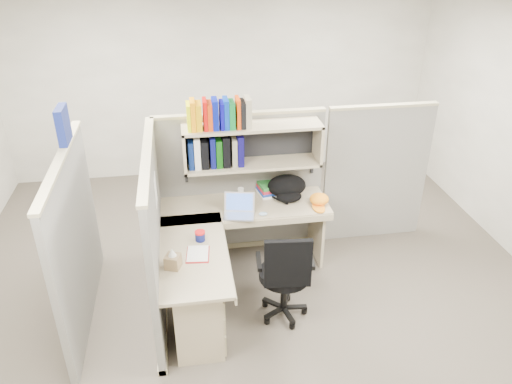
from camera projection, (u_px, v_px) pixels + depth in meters
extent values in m
plane|color=#3C382E|center=(253.00, 295.00, 5.05)|extent=(6.00, 6.00, 0.00)
plane|color=#A5A195|center=(221.00, 83.00, 7.02)|extent=(6.00, 0.00, 6.00)
plane|color=silver|center=(252.00, 16.00, 3.77)|extent=(6.00, 6.00, 0.00)
cube|color=#60605B|center=(241.00, 185.00, 5.45)|extent=(1.80, 0.06, 1.60)
cube|color=tan|center=(239.00, 114.00, 5.07)|extent=(1.80, 0.08, 0.03)
cube|color=#60605B|center=(156.00, 237.00, 4.55)|extent=(0.06, 1.80, 1.60)
cube|color=tan|center=(146.00, 155.00, 4.16)|extent=(0.08, 1.80, 0.03)
cube|color=#60605B|center=(76.00, 243.00, 4.45)|extent=(0.06, 1.80, 1.60)
cube|color=#60605B|center=(376.00, 175.00, 5.67)|extent=(1.20, 0.06, 1.60)
cube|color=navy|center=(63.00, 125.00, 4.29)|extent=(0.07, 0.27, 0.32)
cube|color=white|center=(156.00, 190.00, 4.49)|extent=(0.00, 0.21, 0.28)
cube|color=gray|center=(252.00, 126.00, 4.94)|extent=(1.40, 0.34, 0.03)
cube|color=gray|center=(252.00, 164.00, 5.14)|extent=(1.40, 0.34, 0.03)
cube|color=gray|center=(184.00, 150.00, 4.94)|extent=(0.03, 0.34, 0.44)
cube|color=gray|center=(318.00, 142.00, 5.13)|extent=(0.03, 0.34, 0.44)
cube|color=black|center=(250.00, 140.00, 5.18)|extent=(1.38, 0.01, 0.41)
cube|color=#E1ED04|center=(188.00, 117.00, 4.77)|extent=(0.03, 0.20, 0.26)
cube|color=orange|center=(193.00, 115.00, 4.77)|extent=(0.05, 0.20, 0.29)
cube|color=#DFA304|center=(199.00, 116.00, 4.78)|extent=(0.06, 0.20, 0.26)
cube|color=#B80B07|center=(205.00, 114.00, 4.79)|extent=(0.04, 0.20, 0.29)
cube|color=red|center=(210.00, 115.00, 4.80)|extent=(0.05, 0.20, 0.26)
cube|color=#04108E|center=(215.00, 114.00, 4.80)|extent=(0.06, 0.20, 0.29)
cube|color=#07048F|center=(222.00, 115.00, 4.81)|extent=(0.04, 0.20, 0.26)
cube|color=#052FA5|center=(226.00, 113.00, 4.81)|extent=(0.04, 0.20, 0.29)
cube|color=#086C27|center=(231.00, 114.00, 4.83)|extent=(0.06, 0.20, 0.26)
cube|color=#E03D05|center=(238.00, 112.00, 4.83)|extent=(0.04, 0.20, 0.29)
cube|color=black|center=(242.00, 114.00, 4.84)|extent=(0.05, 0.20, 0.26)
cube|color=tan|center=(248.00, 112.00, 4.84)|extent=(0.06, 0.20, 0.29)
cube|color=#081B53|center=(191.00, 153.00, 4.99)|extent=(0.05, 0.24, 0.29)
cube|color=silver|center=(197.00, 151.00, 4.99)|extent=(0.06, 0.24, 0.32)
cube|color=black|center=(204.00, 152.00, 5.01)|extent=(0.07, 0.24, 0.29)
cube|color=#070B4F|center=(212.00, 150.00, 5.01)|extent=(0.05, 0.24, 0.32)
cube|color=#0A4209|center=(218.00, 151.00, 5.03)|extent=(0.06, 0.24, 0.29)
cube|color=black|center=(226.00, 149.00, 5.03)|extent=(0.07, 0.24, 0.32)
cube|color=gray|center=(234.00, 150.00, 5.05)|extent=(0.05, 0.24, 0.29)
cube|color=#0B0747|center=(240.00, 148.00, 5.05)|extent=(0.06, 0.24, 0.32)
cube|color=gray|center=(245.00, 206.00, 5.21)|extent=(1.74, 0.60, 0.03)
cube|color=gray|center=(194.00, 253.00, 4.46)|extent=(0.60, 1.34, 0.03)
cube|color=gray|center=(249.00, 224.00, 4.96)|extent=(1.74, 0.02, 0.07)
cube|color=gray|center=(227.00, 254.00, 4.52)|extent=(0.02, 1.34, 0.07)
cube|color=gray|center=(198.00, 312.00, 4.33)|extent=(0.40, 0.55, 0.68)
cube|color=tan|center=(221.00, 291.00, 4.26)|extent=(0.02, 0.50, 0.16)
cube|color=tan|center=(222.00, 308.00, 4.35)|extent=(0.02, 0.50, 0.16)
cube|color=tan|center=(223.00, 327.00, 4.45)|extent=(0.02, 0.50, 0.22)
cube|color=#B2B2B7|center=(223.00, 291.00, 4.27)|extent=(0.01, 0.12, 0.01)
cube|color=gray|center=(316.00, 228.00, 5.52)|extent=(0.03, 0.55, 0.70)
cylinder|color=#0E1657|center=(200.00, 237.00, 4.60)|extent=(0.09, 0.09, 0.08)
cylinder|color=red|center=(200.00, 232.00, 4.58)|extent=(0.10, 0.10, 0.02)
ellipsoid|color=#91B3CE|center=(263.00, 214.00, 5.01)|extent=(0.10, 0.08, 0.03)
cylinder|color=silver|center=(241.00, 192.00, 5.35)|extent=(0.07, 0.07, 0.09)
cylinder|color=black|center=(284.00, 274.00, 4.57)|extent=(0.47, 0.47, 0.07)
cube|color=black|center=(288.00, 264.00, 4.25)|extent=(0.41, 0.09, 0.47)
cylinder|color=black|center=(284.00, 291.00, 4.66)|extent=(0.06, 0.06, 0.41)
cylinder|color=black|center=(283.00, 310.00, 4.77)|extent=(0.45, 0.45, 0.10)
cube|color=black|center=(259.00, 261.00, 4.49)|extent=(0.07, 0.27, 0.04)
cube|color=black|center=(311.00, 260.00, 4.51)|extent=(0.07, 0.27, 0.04)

